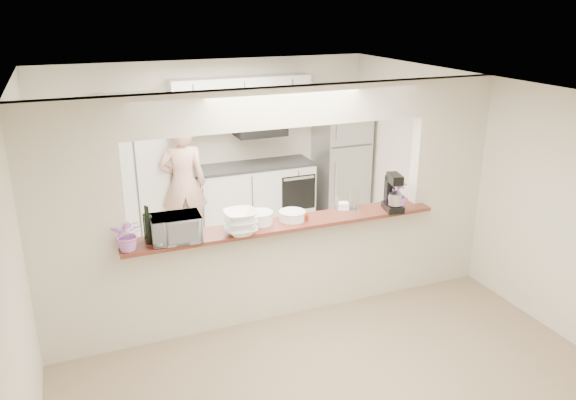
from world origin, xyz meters
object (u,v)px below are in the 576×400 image
refrigerator (341,161)px  stand_mixer (393,194)px  toaster_oven (176,228)px  person (183,184)px

refrigerator → stand_mixer: bearing=-106.0°
refrigerator → toaster_oven: size_ratio=3.59×
toaster_oven → person: person is taller
toaster_oven → stand_mixer: stand_mixer is taller
stand_mixer → refrigerator: bearing=74.0°
toaster_oven → person: (0.56, 2.40, -0.34)m
refrigerator → person: person is taller
stand_mixer → toaster_oven: bearing=179.1°
toaster_oven → person: size_ratio=0.27×
toaster_oven → stand_mixer: size_ratio=1.13×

